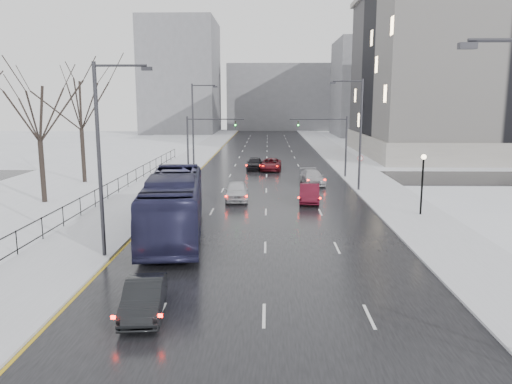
# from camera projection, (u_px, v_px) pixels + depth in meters

# --- Properties ---
(road) EXTENTS (16.00, 150.00, 0.04)m
(road) POSITION_uv_depth(u_px,v_px,m) (267.00, 164.00, 65.23)
(road) COLOR black
(road) RESTS_ON ground
(cross_road) EXTENTS (130.00, 10.00, 0.04)m
(cross_road) POSITION_uv_depth(u_px,v_px,m) (267.00, 177.00, 53.43)
(cross_road) COLOR black
(cross_road) RESTS_ON ground
(sidewalk_left) EXTENTS (5.00, 150.00, 0.16)m
(sidewalk_left) POSITION_uv_depth(u_px,v_px,m) (187.00, 163.00, 65.47)
(sidewalk_left) COLOR silver
(sidewalk_left) RESTS_ON ground
(sidewalk_right) EXTENTS (5.00, 150.00, 0.16)m
(sidewalk_right) POSITION_uv_depth(u_px,v_px,m) (347.00, 163.00, 64.98)
(sidewalk_right) COLOR silver
(sidewalk_right) RESTS_ON ground
(park_strip) EXTENTS (14.00, 150.00, 0.12)m
(park_strip) POSITION_uv_depth(u_px,v_px,m) (115.00, 163.00, 65.69)
(park_strip) COLOR white
(park_strip) RESTS_ON ground
(tree_park_d) EXTENTS (8.75, 8.75, 12.50)m
(tree_park_d) POSITION_uv_depth(u_px,v_px,m) (45.00, 203.00, 40.08)
(tree_park_d) COLOR black
(tree_park_d) RESTS_ON ground
(tree_park_e) EXTENTS (9.45, 9.45, 13.50)m
(tree_park_e) POSITION_uv_depth(u_px,v_px,m) (85.00, 183.00, 49.93)
(tree_park_e) COLOR black
(tree_park_e) RESTS_ON ground
(iron_fence) EXTENTS (0.06, 70.00, 1.30)m
(iron_fence) POSITION_uv_depth(u_px,v_px,m) (85.00, 202.00, 35.88)
(iron_fence) COLOR black
(iron_fence) RESTS_ON sidewalk_left
(streetlight_r_mid) EXTENTS (2.95, 0.25, 10.00)m
(streetlight_r_mid) POSITION_uv_depth(u_px,v_px,m) (358.00, 129.00, 44.37)
(streetlight_r_mid) COLOR #2D2D33
(streetlight_r_mid) RESTS_ON ground
(streetlight_l_near) EXTENTS (2.95, 0.25, 10.00)m
(streetlight_l_near) POSITION_uv_depth(u_px,v_px,m) (103.00, 151.00, 25.08)
(streetlight_l_near) COLOR #2D2D33
(streetlight_l_near) RESTS_ON ground
(streetlight_l_far) EXTENTS (2.95, 0.25, 10.00)m
(streetlight_l_far) POSITION_uv_depth(u_px,v_px,m) (195.00, 123.00, 56.55)
(streetlight_l_far) COLOR #2D2D33
(streetlight_l_far) RESTS_ON ground
(lamppost_r_mid) EXTENTS (0.36, 0.36, 4.28)m
(lamppost_r_mid) POSITION_uv_depth(u_px,v_px,m) (423.00, 176.00, 34.95)
(lamppost_r_mid) COLOR black
(lamppost_r_mid) RESTS_ON sidewalk_right
(mast_signal_right) EXTENTS (6.10, 0.33, 6.50)m
(mast_signal_right) POSITION_uv_depth(u_px,v_px,m) (336.00, 139.00, 52.53)
(mast_signal_right) COLOR #2D2D33
(mast_signal_right) RESTS_ON ground
(mast_signal_left) EXTENTS (6.10, 0.33, 6.50)m
(mast_signal_left) POSITION_uv_depth(u_px,v_px,m) (198.00, 139.00, 52.87)
(mast_signal_left) COLOR #2D2D33
(mast_signal_left) RESTS_ON ground
(no_uturn_sign) EXTENTS (0.60, 0.06, 2.70)m
(no_uturn_sign) POSITION_uv_depth(u_px,v_px,m) (360.00, 161.00, 48.88)
(no_uturn_sign) COLOR #2D2D33
(no_uturn_sign) RESTS_ON sidewalk_right
(civic_building) EXTENTS (41.00, 31.00, 24.80)m
(civic_building) POSITION_uv_depth(u_px,v_px,m) (502.00, 80.00, 74.20)
(civic_building) COLOR gray
(civic_building) RESTS_ON ground
(bldg_far_right) EXTENTS (24.00, 20.00, 22.00)m
(bldg_far_right) POSITION_uv_depth(u_px,v_px,m) (387.00, 88.00, 116.69)
(bldg_far_right) COLOR slate
(bldg_far_right) RESTS_ON ground
(bldg_far_left) EXTENTS (18.00, 22.00, 28.00)m
(bldg_far_left) POSITION_uv_depth(u_px,v_px,m) (181.00, 77.00, 127.14)
(bldg_far_left) COLOR slate
(bldg_far_left) RESTS_ON ground
(bldg_far_center) EXTENTS (30.00, 18.00, 18.00)m
(bldg_far_center) POSITION_uv_depth(u_px,v_px,m) (282.00, 98.00, 142.19)
(bldg_far_center) COLOR slate
(bldg_far_center) RESTS_ON ground
(sedan_left_near) EXTENTS (1.87, 4.22, 1.35)m
(sedan_left_near) POSITION_uv_depth(u_px,v_px,m) (144.00, 297.00, 19.03)
(sedan_left_near) COLOR black
(sedan_left_near) RESTS_ON road
(bus) EXTENTS (4.74, 13.76, 3.75)m
(bus) POSITION_uv_depth(u_px,v_px,m) (174.00, 205.00, 30.12)
(bus) COLOR #212141
(bus) RESTS_ON road
(sedan_center_near) EXTENTS (2.07, 4.69, 1.57)m
(sedan_center_near) POSITION_uv_depth(u_px,v_px,m) (237.00, 191.00, 40.93)
(sedan_center_near) COLOR silver
(sedan_center_near) RESTS_ON road
(sedan_right_near) EXTENTS (1.92, 4.58, 1.47)m
(sedan_right_near) POSITION_uv_depth(u_px,v_px,m) (310.00, 193.00, 40.13)
(sedan_right_near) COLOR #4F0D1C
(sedan_right_near) RESTS_ON road
(sedan_right_cross) EXTENTS (2.62, 5.16, 1.40)m
(sedan_right_cross) POSITION_uv_depth(u_px,v_px,m) (271.00, 164.00, 58.65)
(sedan_right_cross) COLOR #580F18
(sedan_right_cross) RESTS_ON road
(sedan_right_far) EXTENTS (2.51, 5.03, 1.40)m
(sedan_right_far) POSITION_uv_depth(u_px,v_px,m) (312.00, 177.00, 48.79)
(sedan_right_far) COLOR #AAA8AD
(sedan_right_far) RESTS_ON road
(sedan_center_far) EXTENTS (1.91, 4.42, 1.48)m
(sedan_center_far) POSITION_uv_depth(u_px,v_px,m) (254.00, 163.00, 59.34)
(sedan_center_far) COLOR black
(sedan_center_far) RESTS_ON road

